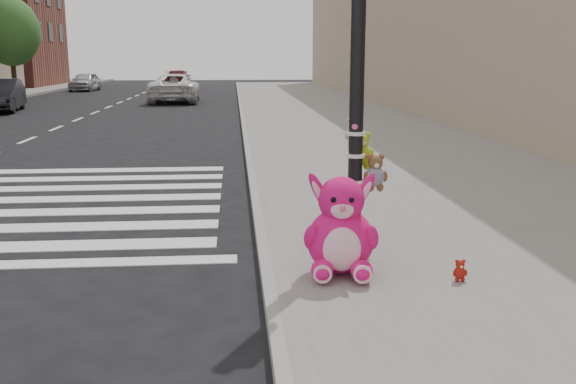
{
  "coord_description": "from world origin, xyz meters",
  "views": [
    {
      "loc": [
        1.24,
        -5.26,
        2.28
      ],
      "look_at": [
        1.85,
        1.95,
        0.75
      ],
      "focal_mm": 40.0,
      "sensor_mm": 36.0,
      "label": 1
    }
  ],
  "objects_px": {
    "signal_pole": "(358,107)",
    "red_teddy": "(460,270)",
    "car_white_near": "(175,88)",
    "car_dark_far": "(0,95)",
    "pink_bunny": "(341,232)"
  },
  "relations": [
    {
      "from": "red_teddy",
      "to": "car_white_near",
      "type": "relative_size",
      "value": 0.04
    },
    {
      "from": "car_dark_far",
      "to": "car_white_near",
      "type": "height_order",
      "value": "car_white_near"
    },
    {
      "from": "signal_pole",
      "to": "red_teddy",
      "type": "xyz_separation_m",
      "value": [
        0.78,
        -1.32,
        -1.48
      ]
    },
    {
      "from": "red_teddy",
      "to": "car_dark_far",
      "type": "relative_size",
      "value": 0.05
    },
    {
      "from": "pink_bunny",
      "to": "car_dark_far",
      "type": "height_order",
      "value": "car_dark_far"
    },
    {
      "from": "signal_pole",
      "to": "red_teddy",
      "type": "height_order",
      "value": "signal_pole"
    },
    {
      "from": "signal_pole",
      "to": "car_white_near",
      "type": "height_order",
      "value": "signal_pole"
    },
    {
      "from": "signal_pole",
      "to": "pink_bunny",
      "type": "height_order",
      "value": "signal_pole"
    },
    {
      "from": "signal_pole",
      "to": "red_teddy",
      "type": "bearing_deg",
      "value": -59.38
    },
    {
      "from": "pink_bunny",
      "to": "car_dark_far",
      "type": "distance_m",
      "value": 24.51
    },
    {
      "from": "pink_bunny",
      "to": "red_teddy",
      "type": "relative_size",
      "value": 4.75
    },
    {
      "from": "car_white_near",
      "to": "red_teddy",
      "type": "bearing_deg",
      "value": 99.54
    },
    {
      "from": "signal_pole",
      "to": "pink_bunny",
      "type": "relative_size",
      "value": 3.81
    },
    {
      "from": "car_white_near",
      "to": "signal_pole",
      "type": "bearing_deg",
      "value": 98.41
    },
    {
      "from": "pink_bunny",
      "to": "red_teddy",
      "type": "xyz_separation_m",
      "value": [
        1.12,
        -0.32,
        -0.32
      ]
    }
  ]
}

